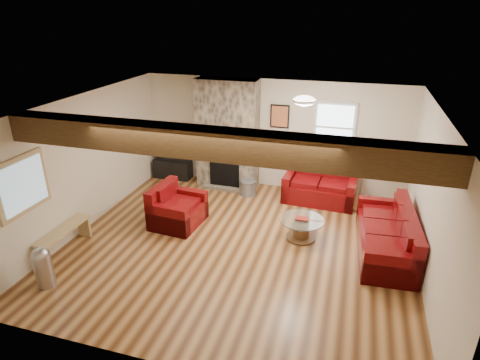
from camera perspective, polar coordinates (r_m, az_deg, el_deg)
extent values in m
plane|color=#4F2D15|center=(7.27, -0.24, -9.25)|extent=(8.00, 8.00, 0.00)
plane|color=white|center=(6.29, -0.28, 10.31)|extent=(8.00, 8.00, 0.00)
plane|color=beige|center=(9.19, 4.68, 6.41)|extent=(8.00, 0.00, 8.00)
plane|color=beige|center=(4.47, -10.70, -13.85)|extent=(8.00, 0.00, 8.00)
plane|color=beige|center=(8.01, -21.30, 2.25)|extent=(0.00, 7.50, 7.50)
plane|color=beige|center=(6.57, 25.75, -3.12)|extent=(0.00, 7.50, 7.50)
cube|color=#331E0F|center=(5.20, -4.24, 5.25)|extent=(6.00, 0.36, 0.38)
cube|color=#36312A|center=(9.21, -1.79, 6.50)|extent=(1.40, 0.50, 2.50)
cube|color=black|center=(9.25, -2.20, 1.32)|extent=(0.70, 0.06, 0.90)
cube|color=#36312A|center=(9.37, -2.26, -1.12)|extent=(1.00, 0.25, 0.08)
cylinder|color=#482D17|center=(7.55, 8.63, -8.07)|extent=(0.54, 0.54, 0.04)
cylinder|color=#482D17|center=(7.46, 8.70, -7.00)|extent=(0.29, 0.29, 0.36)
cylinder|color=white|center=(7.36, 8.80, -5.60)|extent=(0.81, 0.81, 0.02)
cube|color=maroon|center=(7.35, 8.81, -5.45)|extent=(0.23, 0.16, 0.03)
cube|color=black|center=(10.09, -9.52, 1.59)|extent=(0.92, 0.37, 0.46)
imported|color=black|center=(9.94, -9.69, 4.00)|extent=(0.76, 0.10, 0.44)
cylinder|color=tan|center=(8.82, 16.42, -3.95)|extent=(0.26, 0.26, 0.03)
cylinder|color=tan|center=(8.56, 16.89, -0.20)|extent=(0.03, 0.03, 1.29)
cone|color=#FFEEC1|center=(8.33, 17.42, 3.97)|extent=(0.37, 0.37, 0.26)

